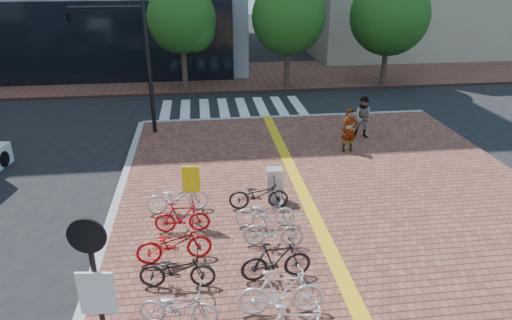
{
  "coord_description": "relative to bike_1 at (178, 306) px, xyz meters",
  "views": [
    {
      "loc": [
        -1.19,
        -8.99,
        7.15
      ],
      "look_at": [
        0.48,
        4.24,
        1.3
      ],
      "focal_mm": 32.0,
      "sensor_mm": 36.0,
      "label": 1
    }
  ],
  "objects": [
    {
      "name": "ground",
      "position": [
        1.85,
        1.43,
        -0.59
      ],
      "size": [
        120.0,
        120.0,
        0.0
      ],
      "primitive_type": "plane",
      "color": "black",
      "rests_on": "ground"
    },
    {
      "name": "kerb_north",
      "position": [
        4.85,
        13.43,
        -0.52
      ],
      "size": [
        14.0,
        0.25,
        0.15
      ],
      "primitive_type": "cube",
      "color": "gray",
      "rests_on": "ground"
    },
    {
      "name": "far_sidewalk",
      "position": [
        1.85,
        22.43,
        -0.52
      ],
      "size": [
        70.0,
        8.0,
        0.15
      ],
      "primitive_type": "cube",
      "color": "brown",
      "rests_on": "ground"
    },
    {
      "name": "crosswalk",
      "position": [
        2.35,
        15.43,
        -0.59
      ],
      "size": [
        7.5,
        4.0,
        0.01
      ],
      "color": "silver",
      "rests_on": "ground"
    },
    {
      "name": "street_trees",
      "position": [
        6.9,
        18.89,
        3.51
      ],
      "size": [
        16.2,
        4.6,
        6.35
      ],
      "color": "#38281E",
      "rests_on": "far_sidewalk"
    },
    {
      "name": "bike_1",
      "position": [
        0.0,
        0.0,
        0.0
      ],
      "size": [
        1.77,
        0.9,
        0.89
      ],
      "primitive_type": "imported",
      "rotation": [
        0.0,
        0.0,
        1.38
      ],
      "color": "#BCBCC1",
      "rests_on": "sidewalk"
    },
    {
      "name": "bike_2",
      "position": [
        -0.06,
        1.2,
        0.02
      ],
      "size": [
        1.82,
        0.79,
        0.93
      ],
      "primitive_type": "imported",
      "rotation": [
        0.0,
        0.0,
        1.47
      ],
      "color": "black",
      "rests_on": "sidewalk"
    },
    {
      "name": "bike_3",
      "position": [
        -0.17,
        2.23,
        0.05
      ],
      "size": [
        1.95,
        0.86,
        0.99
      ],
      "primitive_type": "imported",
      "rotation": [
        0.0,
        0.0,
        1.68
      ],
      "color": "#AD0C0D",
      "rests_on": "sidewalk"
    },
    {
      "name": "bike_4",
      "position": [
        -0.01,
        3.56,
        0.02
      ],
      "size": [
        1.55,
        0.49,
        0.92
      ],
      "primitive_type": "imported",
      "rotation": [
        0.0,
        0.0,
        1.53
      ],
      "color": "#B30C18",
      "rests_on": "sidewalk"
    },
    {
      "name": "bike_5",
      "position": [
        -0.16,
        4.72,
        0.05
      ],
      "size": [
        1.95,
        0.86,
        0.99
      ],
      "primitive_type": "imported",
      "rotation": [
        0.0,
        0.0,
        1.68
      ],
      "color": "silver",
      "rests_on": "sidewalk"
    },
    {
      "name": "bike_7",
      "position": [
        2.15,
        0.01,
        0.13
      ],
      "size": [
        1.91,
        0.61,
        1.14
      ],
      "primitive_type": "imported",
      "rotation": [
        0.0,
        0.0,
        1.53
      ],
      "color": "white",
      "rests_on": "sidewalk"
    },
    {
      "name": "bike_8",
      "position": [
        2.25,
        1.2,
        0.07
      ],
      "size": [
        1.74,
        0.6,
        1.03
      ],
      "primitive_type": "imported",
      "rotation": [
        0.0,
        0.0,
        1.64
      ],
      "color": "black",
      "rests_on": "sidewalk"
    },
    {
      "name": "bike_9",
      "position": [
        2.4,
        2.54,
        0.04
      ],
      "size": [
        1.67,
        0.71,
        0.97
      ],
      "primitive_type": "imported",
      "rotation": [
        0.0,
        0.0,
        1.41
      ],
      "color": "#B6B6BB",
      "rests_on": "sidewalk"
    },
    {
      "name": "bike_10",
      "position": [
        2.33,
        3.57,
        0.01
      ],
      "size": [
        1.75,
        0.67,
        0.91
      ],
      "primitive_type": "imported",
      "rotation": [
        0.0,
        0.0,
        1.53
      ],
      "color": "silver",
      "rests_on": "sidewalk"
    },
    {
      "name": "bike_11",
      "position": [
        2.28,
        4.6,
        0.03
      ],
      "size": [
        1.85,
        0.74,
        0.95
      ],
      "primitive_type": "imported",
      "rotation": [
        0.0,
        0.0,
        1.51
      ],
      "color": "black",
      "rests_on": "sidewalk"
    },
    {
      "name": "pedestrian_a",
      "position": [
        6.41,
        8.73,
        0.43
      ],
      "size": [
        0.68,
        0.48,
        1.75
      ],
      "primitive_type": "imported",
      "rotation": [
        0.0,
        0.0,
        0.1
      ],
      "color": "gray",
      "rests_on": "sidewalk"
    },
    {
      "name": "pedestrian_b",
      "position": [
        7.51,
        10.16,
        0.45
      ],
      "size": [
        1.08,
        0.99,
        1.79
      ],
      "primitive_type": "imported",
      "rotation": [
        0.0,
        0.0,
        -0.46
      ],
      "color": "#494B5D",
      "rests_on": "sidewalk"
    },
    {
      "name": "utility_box",
      "position": [
        2.84,
        5.05,
        0.11
      ],
      "size": [
        0.52,
        0.39,
        1.1
      ],
      "primitive_type": "cube",
      "rotation": [
        0.0,
        0.0,
        -0.04
      ],
      "color": "silver",
      "rests_on": "sidewalk"
    },
    {
      "name": "yellow_sign",
      "position": [
        0.3,
        3.97,
        0.81
      ],
      "size": [
        0.49,
        0.14,
        1.81
      ],
      "color": "#B7B7BC",
      "rests_on": "sidewalk"
    },
    {
      "name": "notice_sign",
      "position": [
        -1.19,
        -1.23,
        1.69
      ],
      "size": [
        0.63,
        0.18,
        3.38
      ],
      "color": "black",
      "rests_on": "sidewalk"
    },
    {
      "name": "traffic_light_pole",
      "position": [
        -2.76,
        11.96,
        3.59
      ],
      "size": [
        3.14,
        1.21,
        5.84
      ],
      "color": "black",
      "rests_on": "sidewalk"
    }
  ]
}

